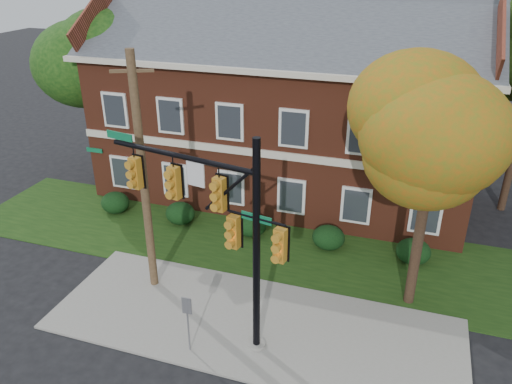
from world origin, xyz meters
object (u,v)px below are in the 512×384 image
(hedge_far_left, at_px, (115,203))
(hedge_center, at_px, (251,225))
(hedge_left, at_px, (180,213))
(tree_far_rear, at_px, (343,3))
(hedge_right, at_px, (328,237))
(hedge_far_right, at_px, (413,251))
(sign_post, at_px, (187,316))
(tree_left_rear, at_px, (99,56))
(utility_pole, at_px, (143,178))
(tree_near_right, at_px, (444,129))
(apartment_building, at_px, (285,98))
(traffic_signal, at_px, (219,217))

(hedge_far_left, xyz_separation_m, hedge_center, (7.00, 0.00, 0.00))
(hedge_left, xyz_separation_m, tree_far_rear, (4.84, 13.09, 8.32))
(hedge_left, distance_m, hedge_center, 3.50)
(hedge_center, distance_m, hedge_right, 3.50)
(hedge_far_right, distance_m, sign_post, 9.98)
(hedge_center, bearing_deg, tree_far_rear, 84.15)
(hedge_far_left, xyz_separation_m, tree_left_rear, (-2.73, 4.14, 6.16))
(hedge_far_right, distance_m, tree_left_rear, 18.30)
(hedge_right, xyz_separation_m, utility_pole, (-5.82, -4.70, 3.97))
(hedge_right, height_order, utility_pole, utility_pole)
(tree_far_rear, bearing_deg, tree_left_rear, -141.03)
(hedge_center, bearing_deg, sign_post, -86.27)
(hedge_far_left, bearing_deg, hedge_left, 0.00)
(hedge_right, distance_m, tree_near_right, 7.72)
(hedge_right, height_order, sign_post, sign_post)
(hedge_far_right, xyz_separation_m, utility_pole, (-9.32, -4.70, 3.97))
(hedge_right, bearing_deg, tree_left_rear, 162.63)
(hedge_right, bearing_deg, hedge_center, 180.00)
(hedge_right, bearing_deg, tree_far_rear, 99.36)
(sign_post, bearing_deg, hedge_far_right, 45.97)
(hedge_left, relative_size, utility_pole, 0.16)
(hedge_center, xyz_separation_m, sign_post, (0.49, -7.51, 0.90))
(hedge_far_left, bearing_deg, utility_pole, -45.11)
(tree_left_rear, xyz_separation_m, tree_far_rear, (11.07, 8.96, 2.16))
(sign_post, bearing_deg, hedge_far_left, 131.83)
(tree_far_rear, xyz_separation_m, utility_pole, (-3.66, -17.79, -4.35))
(hedge_far_left, height_order, tree_far_rear, tree_far_rear)
(hedge_far_left, relative_size, tree_near_right, 0.16)
(apartment_building, distance_m, sign_post, 13.26)
(sign_post, bearing_deg, hedge_center, 90.63)
(hedge_center, relative_size, tree_left_rear, 0.16)
(tree_near_right, bearing_deg, traffic_signal, -149.29)
(hedge_far_right, bearing_deg, traffic_signal, -132.15)
(traffic_signal, bearing_deg, tree_far_rear, 100.59)
(tree_near_right, distance_m, sign_post, 9.73)
(apartment_building, bearing_deg, utility_pole, -103.11)
(apartment_building, relative_size, traffic_signal, 2.63)
(sign_post, bearing_deg, tree_left_rear, 128.17)
(apartment_building, bearing_deg, hedge_left, -123.67)
(hedge_far_left, xyz_separation_m, sign_post, (7.49, -7.51, 0.90))
(traffic_signal, bearing_deg, hedge_far_left, 152.95)
(hedge_far_left, relative_size, hedge_left, 1.00)
(hedge_far_left, relative_size, hedge_far_right, 1.00)
(hedge_far_left, xyz_separation_m, tree_far_rear, (8.34, 13.09, 8.32))
(hedge_left, bearing_deg, apartment_building, 56.33)
(tree_left_rear, xyz_separation_m, traffic_signal, (10.92, -10.56, -2.24))
(hedge_right, distance_m, traffic_signal, 7.87)
(hedge_center, xyz_separation_m, utility_pole, (-2.32, -4.70, 3.97))
(hedge_far_left, relative_size, hedge_center, 1.00)
(hedge_center, distance_m, tree_left_rear, 12.23)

